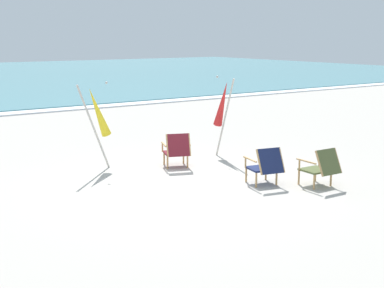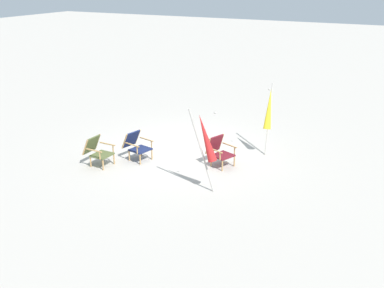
# 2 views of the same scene
# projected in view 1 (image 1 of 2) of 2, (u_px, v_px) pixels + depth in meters

# --- Properties ---
(ground_plane) EXTENTS (80.00, 80.00, 0.00)m
(ground_plane) POSITION_uv_depth(u_px,v_px,m) (192.00, 184.00, 10.95)
(ground_plane) COLOR #B2AAA0
(surf_band) EXTENTS (80.00, 1.10, 0.06)m
(surf_band) POSITION_uv_depth(u_px,v_px,m) (14.00, 113.00, 20.90)
(surf_band) COLOR white
(surf_band) RESTS_ON ground
(beach_chair_back_left) EXTENTS (0.72, 0.84, 0.79)m
(beach_chair_back_left) POSITION_uv_depth(u_px,v_px,m) (265.00, 165.00, 10.77)
(beach_chair_back_left) COLOR #19234C
(beach_chair_back_left) RESTS_ON ground
(beach_chair_front_right) EXTENTS (0.62, 0.74, 0.80)m
(beach_chair_front_right) POSITION_uv_depth(u_px,v_px,m) (321.00, 166.00, 10.65)
(beach_chair_front_right) COLOR #515B33
(beach_chair_front_right) RESTS_ON ground
(beach_chair_front_left) EXTENTS (0.77, 0.83, 0.82)m
(beach_chair_front_left) POSITION_uv_depth(u_px,v_px,m) (177.00, 149.00, 12.23)
(beach_chair_front_left) COLOR maroon
(beach_chair_front_left) RESTS_ON ground
(umbrella_furled_red) EXTENTS (0.23, 0.77, 2.02)m
(umbrella_furled_red) POSITION_uv_depth(u_px,v_px,m) (222.00, 105.00, 13.17)
(umbrella_furled_red) COLOR #B7B2A8
(umbrella_furled_red) RESTS_ON ground
(umbrella_furled_yellow) EXTENTS (0.86, 0.33, 1.99)m
(umbrella_furled_yellow) POSITION_uv_depth(u_px,v_px,m) (98.00, 113.00, 11.91)
(umbrella_furled_yellow) COLOR #B7B2A8
(umbrella_furled_yellow) RESTS_ON ground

